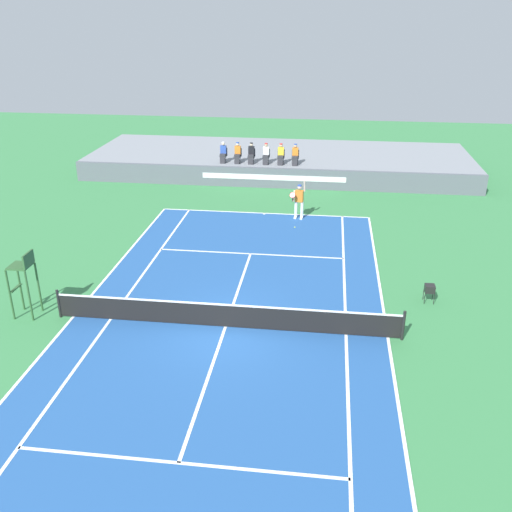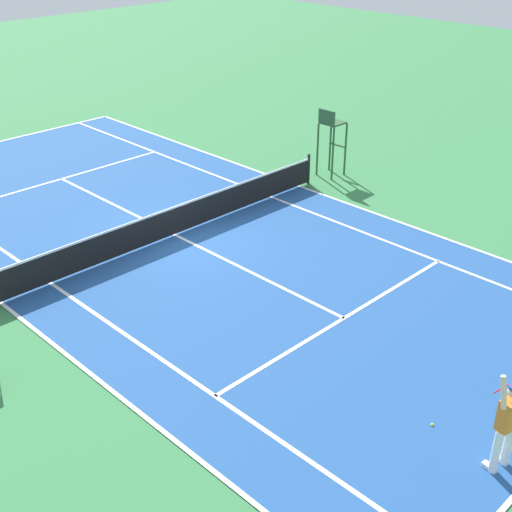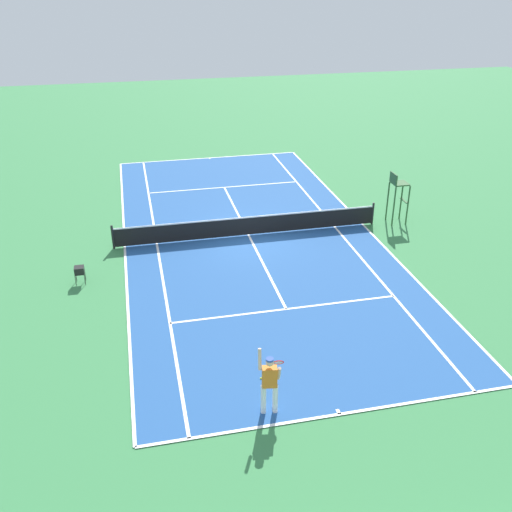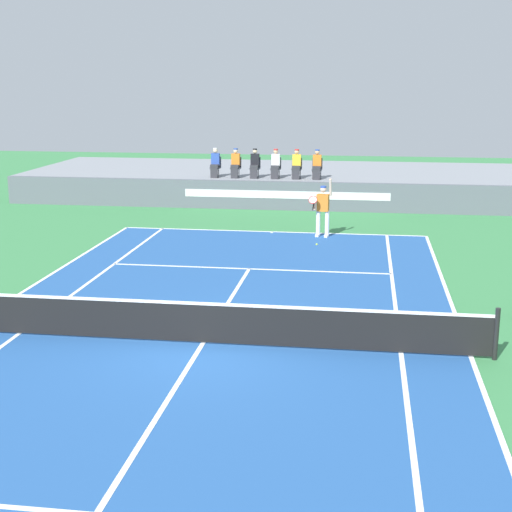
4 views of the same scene
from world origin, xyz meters
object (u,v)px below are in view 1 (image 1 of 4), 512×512
object	(u,v)px
spectator_seated_3	(266,154)
umpire_chair	(24,276)
spectator_seated_5	(295,155)
spectator_seated_1	(238,153)
spectator_seated_2	(251,154)
spectator_seated_0	(223,153)
spectator_seated_4	(281,154)
ball_hopper	(430,288)
tennis_ball	(295,227)
tennis_player	(299,200)

from	to	relation	value
spectator_seated_3	umpire_chair	world-z (taller)	spectator_seated_3
spectator_seated_5	spectator_seated_1	bearing A→B (deg)	180.00
spectator_seated_2	spectator_seated_0	bearing A→B (deg)	180.00
spectator_seated_0	spectator_seated_3	world-z (taller)	same
spectator_seated_4	ball_hopper	bearing A→B (deg)	-65.17
spectator_seated_1	spectator_seated_4	bearing A→B (deg)	0.00
spectator_seated_2	umpire_chair	bearing A→B (deg)	-107.56
spectator_seated_3	spectator_seated_4	size ratio (longest dim) A/B	1.00
spectator_seated_0	spectator_seated_4	xyz separation A→B (m)	(3.58, 0.00, 0.00)
spectator_seated_1	spectator_seated_2	world-z (taller)	same
spectator_seated_1	tennis_ball	bearing A→B (deg)	-62.01
spectator_seated_2	spectator_seated_5	world-z (taller)	same
spectator_seated_3	spectator_seated_4	bearing A→B (deg)	0.00
tennis_player	umpire_chair	world-z (taller)	umpire_chair
ball_hopper	tennis_player	bearing A→B (deg)	122.10
spectator_seated_5	tennis_ball	size ratio (longest dim) A/B	18.60
spectator_seated_0	spectator_seated_4	world-z (taller)	same
spectator_seated_5	umpire_chair	xyz separation A→B (m)	(-8.29, -17.65, -0.27)
umpire_chair	spectator_seated_1	bearing A→B (deg)	74.99
spectator_seated_3	umpire_chair	xyz separation A→B (m)	(-6.50, -17.65, -0.27)
spectator_seated_1	spectator_seated_4	xyz separation A→B (m)	(2.68, 0.00, 0.00)
spectator_seated_2	umpire_chair	world-z (taller)	spectator_seated_2
spectator_seated_1	spectator_seated_3	world-z (taller)	same
umpire_chair	ball_hopper	distance (m)	14.58
tennis_player	spectator_seated_2	bearing A→B (deg)	117.89
spectator_seated_3	spectator_seated_2	bearing A→B (deg)	180.00
ball_hopper	spectator_seated_5	bearing A→B (deg)	111.96
tennis_ball	umpire_chair	bearing A→B (deg)	-131.56
spectator_seated_2	spectator_seated_3	bearing A→B (deg)	0.00
spectator_seated_3	tennis_player	world-z (taller)	spectator_seated_3
spectator_seated_3	tennis_ball	size ratio (longest dim) A/B	18.60
spectator_seated_1	spectator_seated_5	size ratio (longest dim) A/B	1.00
spectator_seated_2	spectator_seated_5	xyz separation A→B (m)	(2.71, 0.00, 0.00)
spectator_seated_0	ball_hopper	world-z (taller)	spectator_seated_0
spectator_seated_5	tennis_ball	distance (m)	7.92
spectator_seated_2	spectator_seated_4	xyz separation A→B (m)	(1.82, 0.00, 0.00)
spectator_seated_1	spectator_seated_2	size ratio (longest dim) A/B	1.00
spectator_seated_0	spectator_seated_3	distance (m)	2.67
tennis_ball	spectator_seated_0	bearing A→B (deg)	122.98
spectator_seated_2	spectator_seated_4	size ratio (longest dim) A/B	1.00
tennis_ball	umpire_chair	xyz separation A→B (m)	(-8.82, -9.95, 1.52)
spectator_seated_1	ball_hopper	bearing A→B (deg)	-57.25
spectator_seated_5	ball_hopper	distance (m)	16.04
spectator_seated_4	spectator_seated_5	world-z (taller)	same
spectator_seated_2	tennis_ball	size ratio (longest dim) A/B	18.60
spectator_seated_2	tennis_player	world-z (taller)	spectator_seated_2
spectator_seated_5	spectator_seated_2	bearing A→B (deg)	180.00
spectator_seated_4	tennis_ball	distance (m)	8.03
spectator_seated_4	spectator_seated_0	bearing A→B (deg)	180.00
spectator_seated_1	spectator_seated_3	xyz separation A→B (m)	(1.76, 0.00, 0.00)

